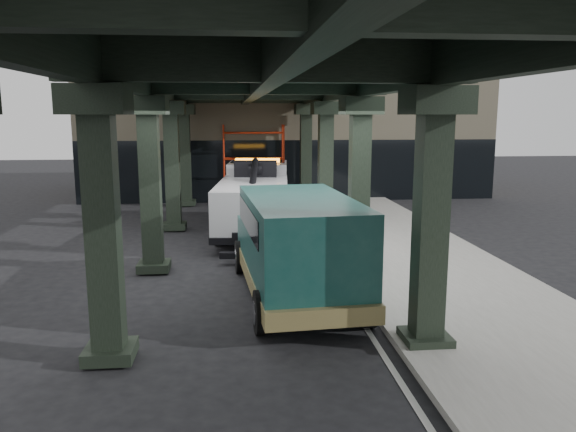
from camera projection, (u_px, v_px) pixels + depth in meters
ground at (276, 289)px, 14.65m from camera, size 90.00×90.00×0.00m
sidewalk at (419, 262)px, 17.03m from camera, size 5.00×40.00×0.15m
lane_stripe at (328, 267)px, 16.77m from camera, size 0.12×38.00×0.01m
viaduct at (256, 80)px, 15.60m from camera, size 7.40×32.00×6.40m
building at (283, 123)px, 33.71m from camera, size 22.00×10.00×8.00m
scaffolding at (254, 162)px, 28.61m from camera, size 3.08×0.88×4.00m
tow_truck at (255, 196)px, 21.76m from camera, size 3.22×8.86×2.85m
towed_van at (297, 244)px, 13.60m from camera, size 2.98×6.57×2.60m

